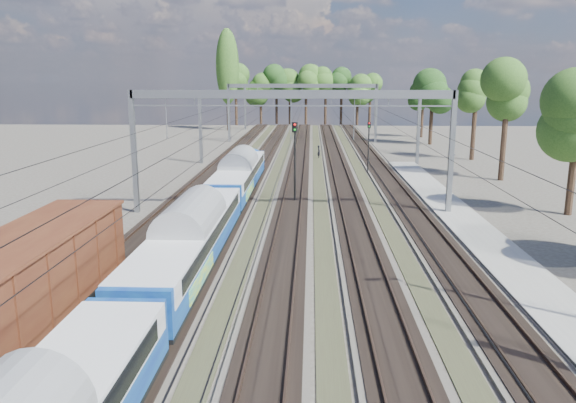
{
  "coord_description": "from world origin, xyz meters",
  "views": [
    {
      "loc": [
        1.47,
        -10.35,
        9.79
      ],
      "look_at": [
        0.15,
        21.46,
        2.8
      ],
      "focal_mm": 35.0,
      "sensor_mm": 36.0,
      "label": 1
    }
  ],
  "objects_px": {
    "signal_near": "(295,152)",
    "freight_boxcar": "(8,295)",
    "worker": "(319,152)",
    "signal_far": "(369,141)",
    "emu_train": "(189,233)"
  },
  "relations": [
    {
      "from": "signal_near",
      "to": "freight_boxcar",
      "type": "bearing_deg",
      "value": -84.63
    },
    {
      "from": "worker",
      "to": "signal_near",
      "type": "distance_m",
      "value": 26.27
    },
    {
      "from": "worker",
      "to": "signal_far",
      "type": "distance_m",
      "value": 12.18
    },
    {
      "from": "emu_train",
      "to": "signal_far",
      "type": "distance_m",
      "value": 35.02
    },
    {
      "from": "freight_boxcar",
      "to": "signal_near",
      "type": "relative_size",
      "value": 2.4
    },
    {
      "from": "emu_train",
      "to": "worker",
      "type": "bearing_deg",
      "value": 80.95
    },
    {
      "from": "emu_train",
      "to": "freight_boxcar",
      "type": "bearing_deg",
      "value": -117.81
    },
    {
      "from": "signal_far",
      "to": "emu_train",
      "type": "bearing_deg",
      "value": -110.77
    },
    {
      "from": "worker",
      "to": "signal_far",
      "type": "relative_size",
      "value": 0.3
    },
    {
      "from": "freight_boxcar",
      "to": "signal_near",
      "type": "bearing_deg",
      "value": 70.71
    },
    {
      "from": "freight_boxcar",
      "to": "worker",
      "type": "bearing_deg",
      "value": 77.62
    },
    {
      "from": "worker",
      "to": "signal_far",
      "type": "height_order",
      "value": "signal_far"
    },
    {
      "from": "freight_boxcar",
      "to": "signal_near",
      "type": "xyz_separation_m",
      "value": [
        9.18,
        26.22,
        1.65
      ]
    },
    {
      "from": "emu_train",
      "to": "signal_near",
      "type": "relative_size",
      "value": 8.88
    },
    {
      "from": "emu_train",
      "to": "signal_far",
      "type": "xyz_separation_m",
      "value": [
        12.01,
        32.88,
        1.07
      ]
    }
  ]
}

